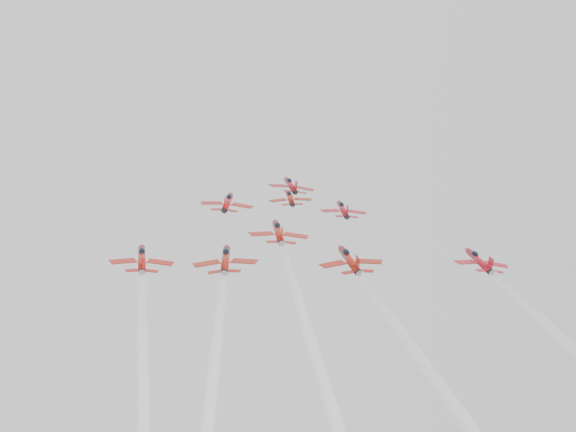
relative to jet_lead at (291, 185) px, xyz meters
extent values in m
cylinder|color=#A10F15|center=(0.00, -0.35, -0.27)|extent=(1.16, 9.83, 6.01)
cone|color=#A10F15|center=(0.00, 5.32, 2.77)|extent=(1.16, 2.59, 2.12)
cone|color=black|center=(0.00, -5.54, -3.06)|extent=(1.16, 1.66, 1.62)
ellipsoid|color=black|center=(0.00, 1.54, 1.34)|extent=(1.05, 2.49, 1.93)
cube|color=#A10F15|center=(-2.84, -1.06, -0.72)|extent=(4.34, 2.87, 0.99)
cube|color=#A10F15|center=(2.84, -1.06, -0.72)|extent=(4.34, 2.87, 0.99)
cube|color=#A10F15|center=(0.00, -5.03, -1.35)|extent=(0.13, 2.67, 2.75)
cube|color=#A10F15|center=(-1.48, -4.62, -2.56)|extent=(2.08, 1.43, 0.57)
cube|color=#A10F15|center=(1.48, -4.62, -2.56)|extent=(2.08, 1.43, 0.57)
cylinder|color=#B01210|center=(-13.99, -13.08, -7.11)|extent=(1.19, 10.12, 6.18)
cone|color=#B01210|center=(-13.99, -7.25, -3.98)|extent=(1.19, 2.67, 2.18)
cone|color=black|center=(-13.99, -18.43, -9.98)|extent=(1.19, 1.71, 1.67)
ellipsoid|color=black|center=(-13.99, -11.14, -5.45)|extent=(1.08, 2.56, 1.99)
cube|color=#B01210|center=(-16.92, -13.82, -7.57)|extent=(4.47, 2.96, 1.02)
cube|color=#B01210|center=(-11.06, -13.82, -7.57)|extent=(4.47, 2.96, 1.02)
cube|color=#B01210|center=(-13.99, -17.90, -8.22)|extent=(0.13, 2.75, 2.83)
cube|color=#B01210|center=(-15.51, -17.48, -9.47)|extent=(2.14, 1.47, 0.59)
cube|color=#B01210|center=(-12.47, -17.48, -9.47)|extent=(2.14, 1.47, 0.59)
cylinder|color=maroon|center=(-1.30, -9.28, -5.07)|extent=(1.01, 8.53, 5.21)
cone|color=maroon|center=(-1.30, -4.37, -2.43)|extent=(1.01, 2.25, 1.84)
cone|color=black|center=(-1.30, -13.79, -7.49)|extent=(1.01, 1.44, 1.41)
ellipsoid|color=black|center=(-1.30, -7.64, -3.67)|extent=(0.91, 2.16, 1.68)
cube|color=maroon|center=(-3.77, -9.90, -5.46)|extent=(3.77, 2.49, 0.86)
cube|color=maroon|center=(1.17, -9.90, -5.46)|extent=(3.77, 2.49, 0.86)
cube|color=maroon|center=(-1.30, -13.34, -6.01)|extent=(0.11, 2.32, 2.39)
cube|color=maroon|center=(-2.58, -12.99, -7.06)|extent=(1.81, 1.24, 0.50)
cube|color=maroon|center=(-0.02, -12.99, -7.06)|extent=(1.81, 1.24, 0.50)
cylinder|color=#AF101A|center=(8.18, -15.59, -8.46)|extent=(1.05, 8.90, 5.44)
cone|color=#AF101A|center=(8.18, -10.46, -5.70)|extent=(1.05, 2.35, 1.92)
cone|color=black|center=(8.18, -20.30, -10.99)|extent=(1.05, 1.51, 1.47)
ellipsoid|color=black|center=(8.18, -13.88, -7.00)|extent=(0.95, 2.26, 1.75)
cube|color=#AF101A|center=(5.60, -16.24, -8.86)|extent=(3.93, 2.60, 0.90)
cube|color=#AF101A|center=(10.76, -16.24, -8.86)|extent=(3.93, 2.60, 0.90)
cube|color=#AF101A|center=(8.18, -19.83, -9.44)|extent=(0.11, 2.42, 2.49)
cube|color=#AF101A|center=(6.84, -19.46, -10.54)|extent=(1.89, 1.29, 0.52)
cube|color=#AF101A|center=(9.52, -19.46, -10.54)|extent=(1.89, 1.29, 0.52)
cylinder|color=#AC1B10|center=(-5.87, -28.93, -15.62)|extent=(1.21, 10.30, 6.30)
cone|color=#AC1B10|center=(-5.87, -22.99, -12.43)|extent=(1.21, 2.72, 2.22)
cone|color=black|center=(-5.87, -34.37, -18.55)|extent=(1.21, 1.74, 1.70)
ellipsoid|color=black|center=(-5.87, -26.95, -13.93)|extent=(1.10, 2.61, 2.03)
cube|color=#AC1B10|center=(-8.85, -29.68, -16.09)|extent=(4.55, 3.01, 1.04)
cube|color=#AC1B10|center=(-2.89, -29.68, -16.09)|extent=(4.55, 3.01, 1.04)
cube|color=#AC1B10|center=(-5.87, -33.83, -16.75)|extent=(0.13, 2.80, 2.89)
cube|color=#AC1B10|center=(-7.42, -33.40, -18.03)|extent=(2.18, 1.49, 0.60)
cube|color=#AC1B10|center=(-4.32, -33.40, -18.03)|extent=(2.18, 1.49, 0.60)
cylinder|color=white|center=(-5.87, -78.55, -42.27)|extent=(1.55, 88.30, 48.40)
cylinder|color=#AF1910|center=(-28.22, -41.86, -22.57)|extent=(1.14, 9.65, 5.89)
cone|color=#AF1910|center=(-28.22, -36.30, -19.58)|extent=(1.14, 2.54, 2.08)
cone|color=black|center=(-28.22, -46.96, -25.31)|extent=(1.14, 1.63, 1.59)
ellipsoid|color=black|center=(-28.22, -40.01, -20.99)|extent=(1.03, 2.44, 1.90)
cube|color=#AF1910|center=(-31.01, -42.57, -23.01)|extent=(4.26, 2.82, 0.97)
cube|color=#AF1910|center=(-25.43, -42.57, -23.01)|extent=(4.26, 2.82, 0.97)
cube|color=#AF1910|center=(-28.22, -46.46, -23.63)|extent=(0.12, 2.62, 2.70)
cube|color=#AF1910|center=(-29.66, -46.05, -24.82)|extent=(2.04, 1.40, 0.56)
cube|color=#AF1910|center=(-26.77, -46.05, -24.82)|extent=(2.04, 1.40, 0.56)
cylinder|color=#A01E0F|center=(-15.48, -41.51, -22.38)|extent=(1.18, 9.98, 6.10)
cone|color=#A01E0F|center=(-15.48, -35.76, -19.29)|extent=(1.18, 2.63, 2.15)
cone|color=black|center=(-15.48, -46.79, -25.21)|extent=(1.18, 1.69, 1.64)
ellipsoid|color=black|center=(-15.48, -39.60, -20.75)|extent=(1.07, 2.53, 1.96)
cube|color=#A01E0F|center=(-18.37, -42.24, -22.83)|extent=(4.40, 2.92, 1.01)
cube|color=#A01E0F|center=(-12.59, -42.24, -22.83)|extent=(4.40, 2.92, 1.01)
cube|color=#A01E0F|center=(-15.48, -46.26, -23.48)|extent=(0.13, 2.71, 2.80)
cube|color=#A01E0F|center=(-16.98, -45.84, -24.71)|extent=(2.11, 1.45, 0.58)
cube|color=#A01E0F|center=(-13.98, -45.84, -24.71)|extent=(2.11, 1.45, 0.58)
cylinder|color=#9E1B0F|center=(4.20, -40.81, -22.00)|extent=(1.18, 10.04, 6.13)
cone|color=#9E1B0F|center=(4.20, -35.03, -18.90)|extent=(1.18, 2.64, 2.16)
cone|color=black|center=(4.20, -46.12, -24.85)|extent=(1.18, 1.70, 1.65)
ellipsoid|color=black|center=(4.20, -38.88, -20.36)|extent=(1.08, 2.54, 1.97)
cube|color=#9E1B0F|center=(1.29, -41.54, -22.46)|extent=(4.43, 2.93, 1.01)
cube|color=#9E1B0F|center=(7.10, -41.54, -22.46)|extent=(4.43, 2.93, 1.01)
cube|color=#9E1B0F|center=(4.20, -45.59, -23.11)|extent=(0.13, 2.72, 2.81)
cube|color=#9E1B0F|center=(2.69, -45.17, -24.35)|extent=(2.13, 1.46, 0.58)
cube|color=#9E1B0F|center=(5.70, -45.17, -24.35)|extent=(2.13, 1.46, 0.58)
cylinder|color=#AF101E|center=(25.77, -40.15, -21.65)|extent=(1.06, 8.97, 5.48)
cone|color=#AF101E|center=(25.77, -34.98, -18.87)|extent=(1.06, 2.36, 1.93)
cone|color=black|center=(25.77, -44.90, -24.20)|extent=(1.06, 1.52, 1.48)
ellipsoid|color=black|center=(25.77, -38.43, -20.18)|extent=(0.96, 2.27, 1.76)
cube|color=#AF101E|center=(23.17, -40.81, -22.06)|extent=(3.96, 2.62, 0.90)
cube|color=#AF101E|center=(28.36, -40.81, -22.06)|extent=(3.96, 2.62, 0.90)
cube|color=#AF101E|center=(25.77, -44.42, -22.64)|extent=(0.12, 2.44, 2.51)
cube|color=#AF101E|center=(24.42, -44.05, -23.74)|extent=(1.90, 1.30, 0.52)
cube|color=#AF101E|center=(27.11, -44.05, -23.74)|extent=(1.90, 1.30, 0.52)
camera|label=1|loc=(-21.06, -164.36, -40.10)|focal=50.00mm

